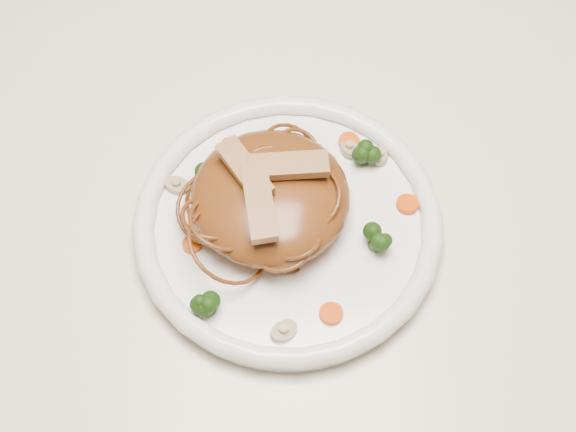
{
  "coord_description": "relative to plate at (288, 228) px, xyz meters",
  "views": [
    {
      "loc": [
        -0.05,
        -0.43,
        1.45
      ],
      "look_at": [
        -0.02,
        -0.05,
        0.78
      ],
      "focal_mm": 52.64,
      "sensor_mm": 36.0,
      "label": 1
    }
  ],
  "objects": [
    {
      "name": "ground",
      "position": [
        0.02,
        0.05,
        -0.76
      ],
      "size": [
        4.0,
        4.0,
        0.0
      ],
      "primitive_type": "plane",
      "color": "brown",
      "rests_on": "ground"
    },
    {
      "name": "table",
      "position": [
        0.02,
        0.05,
        -0.11
      ],
      "size": [
        1.2,
        0.8,
        0.75
      ],
      "color": "beige",
      "rests_on": "ground"
    },
    {
      "name": "plate",
      "position": [
        0.0,
        0.0,
        0.0
      ],
      "size": [
        0.31,
        0.31,
        0.02
      ],
      "primitive_type": "cylinder",
      "rotation": [
        0.0,
        0.0,
        0.09
      ],
      "color": "white",
      "rests_on": "table"
    },
    {
      "name": "noodle_mound",
      "position": [
        -0.02,
        0.01,
        0.03
      ],
      "size": [
        0.17,
        0.17,
        0.05
      ],
      "primitive_type": "ellipsoid",
      "rotation": [
        0.0,
        0.0,
        -0.16
      ],
      "color": "brown",
      "rests_on": "plate"
    },
    {
      "name": "chicken_a",
      "position": [
        0.0,
        0.03,
        0.07
      ],
      "size": [
        0.07,
        0.02,
        0.01
      ],
      "primitive_type": "cube",
      "rotation": [
        0.0,
        0.0,
        0.01
      ],
      "color": "tan",
      "rests_on": "noodle_mound"
    },
    {
      "name": "chicken_b",
      "position": [
        -0.04,
        0.03,
        0.07
      ],
      "size": [
        0.05,
        0.07,
        0.01
      ],
      "primitive_type": "cube",
      "rotation": [
        0.0,
        0.0,
        2.08
      ],
      "color": "tan",
      "rests_on": "noodle_mound"
    },
    {
      "name": "chicken_c",
      "position": [
        -0.03,
        -0.01,
        0.07
      ],
      "size": [
        0.03,
        0.07,
        0.01
      ],
      "primitive_type": "cube",
      "rotation": [
        0.0,
        0.0,
        4.79
      ],
      "color": "tan",
      "rests_on": "noodle_mound"
    },
    {
      "name": "broccoli_0",
      "position": [
        0.08,
        0.06,
        0.02
      ],
      "size": [
        0.03,
        0.03,
        0.03
      ],
      "primitive_type": null,
      "rotation": [
        0.0,
        0.0,
        -0.07
      ],
      "color": "#173D0C",
      "rests_on": "plate"
    },
    {
      "name": "broccoli_1",
      "position": [
        -0.07,
        0.05,
        0.02
      ],
      "size": [
        0.03,
        0.03,
        0.03
      ],
      "primitive_type": null,
      "rotation": [
        0.0,
        0.0,
        -0.04
      ],
      "color": "#173D0C",
      "rests_on": "plate"
    },
    {
      "name": "broccoli_2",
      "position": [
        -0.08,
        -0.08,
        0.02
      ],
      "size": [
        0.03,
        0.03,
        0.03
      ],
      "primitive_type": null,
      "rotation": [
        0.0,
        0.0,
        -0.27
      ],
      "color": "#173D0C",
      "rests_on": "plate"
    },
    {
      "name": "broccoli_3",
      "position": [
        0.08,
        -0.03,
        0.02
      ],
      "size": [
        0.03,
        0.03,
        0.03
      ],
      "primitive_type": null,
      "rotation": [
        0.0,
        0.0,
        -0.24
      ],
      "color": "#173D0C",
      "rests_on": "plate"
    },
    {
      "name": "carrot_0",
      "position": [
        0.07,
        0.09,
        0.01
      ],
      "size": [
        0.02,
        0.02,
        0.0
      ],
      "primitive_type": "cylinder",
      "rotation": [
        0.0,
        0.0,
        -0.02
      ],
      "color": "#D44C07",
      "rests_on": "plate"
    },
    {
      "name": "carrot_1",
      "position": [
        -0.09,
        -0.02,
        0.01
      ],
      "size": [
        0.02,
        0.02,
        0.0
      ],
      "primitive_type": "cylinder",
      "rotation": [
        0.0,
        0.0,
        0.4
      ],
      "color": "#D44C07",
      "rests_on": "plate"
    },
    {
      "name": "carrot_2",
      "position": [
        0.11,
        0.01,
        0.01
      ],
      "size": [
        0.03,
        0.03,
        0.0
      ],
      "primitive_type": "cylinder",
      "rotation": [
        0.0,
        0.0,
        -0.36
      ],
      "color": "#D44C07",
      "rests_on": "plate"
    },
    {
      "name": "carrot_3",
      "position": [
        -0.05,
        0.09,
        0.01
      ],
      "size": [
        0.02,
        0.02,
        0.0
      ],
      "primitive_type": "cylinder",
      "rotation": [
        0.0,
        0.0,
        -0.27
      ],
      "color": "#D44C07",
      "rests_on": "plate"
    },
    {
      "name": "carrot_4",
      "position": [
        0.03,
        -0.09,
        0.01
      ],
      "size": [
        0.02,
        0.02,
        0.0
      ],
      "primitive_type": "cylinder",
      "rotation": [
        0.0,
        0.0,
        -0.04
      ],
      "color": "#D44C07",
      "rests_on": "plate"
    },
    {
      "name": "mushroom_0",
      "position": [
        -0.01,
        -0.11,
        0.01
      ],
      "size": [
        0.03,
        0.03,
        0.01
      ],
      "primitive_type": "cylinder",
      "rotation": [
        0.0,
        0.0,
        0.52
      ],
      "color": "#C1B291",
      "rests_on": "plate"
    },
    {
      "name": "mushroom_1",
      "position": [
        0.09,
        0.07,
        0.01
      ],
      "size": [
        0.03,
        0.03,
        0.01
      ],
      "primitive_type": "cylinder",
      "rotation": [
        0.0,
        0.0,
        1.36
      ],
      "color": "#C1B291",
      "rests_on": "plate"
    },
    {
      "name": "mushroom_2",
      "position": [
        -0.1,
        0.05,
        0.01
      ],
      "size": [
        0.03,
        0.03,
        0.01
      ],
      "primitive_type": "cylinder",
      "rotation": [
        0.0,
        0.0,
        -0.45
      ],
      "color": "#C1B291",
      "rests_on": "plate"
    },
    {
      "name": "mushroom_3",
      "position": [
        0.07,
        0.08,
        0.01
      ],
      "size": [
        0.03,
        0.03,
        0.01
      ],
      "primitive_type": "cylinder",
      "rotation": [
        0.0,
        0.0,
        1.74
      ],
      "color": "#C1B291",
      "rests_on": "plate"
    }
  ]
}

